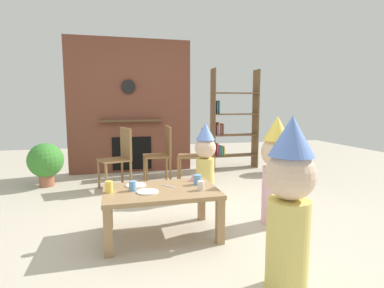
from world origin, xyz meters
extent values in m
plane|color=#BCB29E|center=(0.00, 0.00, 0.00)|extent=(12.00, 12.00, 0.00)
cube|color=brown|center=(-0.45, 2.60, 1.20)|extent=(2.20, 0.18, 2.40)
cube|color=black|center=(-0.45, 2.50, 0.35)|extent=(0.70, 0.02, 0.60)
cube|color=brown|center=(-0.45, 2.46, 0.95)|extent=(1.10, 0.10, 0.04)
cylinder|color=black|center=(-0.48, 2.48, 1.55)|extent=(0.24, 0.04, 0.24)
cube|color=brown|center=(1.07, 2.40, 0.95)|extent=(0.02, 0.28, 1.90)
cube|color=brown|center=(1.95, 2.40, 0.95)|extent=(0.02, 0.28, 1.90)
cube|color=brown|center=(1.51, 2.40, 0.25)|extent=(0.86, 0.28, 0.02)
cube|color=brown|center=(1.51, 2.40, 0.65)|extent=(0.86, 0.28, 0.02)
cube|color=brown|center=(1.51, 2.40, 1.05)|extent=(0.86, 0.28, 0.02)
cube|color=brown|center=(1.51, 2.40, 1.45)|extent=(0.86, 0.28, 0.02)
cube|color=#B23333|center=(1.14, 2.40, 0.38)|extent=(0.04, 0.20, 0.24)
cube|color=#3359A5|center=(1.19, 2.40, 0.35)|extent=(0.04, 0.20, 0.18)
cube|color=#3F8C4C|center=(1.23, 2.40, 0.35)|extent=(0.03, 0.20, 0.19)
cube|color=gold|center=(1.27, 2.40, 0.35)|extent=(0.02, 0.20, 0.18)
cube|color=#8C4C99|center=(1.13, 2.40, 0.76)|extent=(0.03, 0.20, 0.19)
cube|color=#D87F3F|center=(1.17, 2.40, 0.78)|extent=(0.03, 0.20, 0.24)
cube|color=#4C4C51|center=(1.21, 2.40, 0.76)|extent=(0.03, 0.20, 0.19)
cube|color=#B23333|center=(1.25, 2.40, 0.77)|extent=(0.02, 0.20, 0.21)
cube|color=#3359A5|center=(1.13, 2.40, 1.17)|extent=(0.02, 0.20, 0.23)
cube|color=#3F8C4C|center=(1.17, 2.40, 1.18)|extent=(0.02, 0.20, 0.25)
cube|color=#9E7A51|center=(-0.34, -0.35, 0.43)|extent=(1.06, 0.69, 0.04)
cube|color=#9E7A51|center=(-0.83, -0.65, 0.21)|extent=(0.07, 0.07, 0.41)
cube|color=#9E7A51|center=(0.14, -0.65, 0.21)|extent=(0.07, 0.07, 0.41)
cube|color=#9E7A51|center=(-0.83, -0.05, 0.21)|extent=(0.07, 0.07, 0.41)
cube|color=#9E7A51|center=(0.14, -0.05, 0.21)|extent=(0.07, 0.07, 0.41)
cylinder|color=#F2CC4C|center=(-0.82, -0.34, 0.50)|extent=(0.07, 0.07, 0.10)
cylinder|color=silver|center=(0.01, -0.47, 0.50)|extent=(0.07, 0.07, 0.09)
cylinder|color=#669EE0|center=(-0.60, -0.33, 0.50)|extent=(0.07, 0.07, 0.09)
cylinder|color=#669EE0|center=(0.04, -0.26, 0.50)|extent=(0.08, 0.08, 0.10)
cylinder|color=white|center=(-0.48, -0.42, 0.46)|extent=(0.20, 0.20, 0.01)
cylinder|color=white|center=(-0.56, -0.17, 0.46)|extent=(0.20, 0.20, 0.01)
cone|color=pink|center=(0.04, -0.12, 0.49)|extent=(0.10, 0.10, 0.08)
cube|color=silver|center=(-0.26, -0.27, 0.46)|extent=(0.11, 0.12, 0.01)
cylinder|color=#E0CC66|center=(0.34, -1.42, 0.32)|extent=(0.28, 0.28, 0.63)
sphere|color=beige|center=(0.34, -1.42, 0.80)|extent=(0.33, 0.33, 0.33)
cone|color=#668CE5|center=(0.34, -1.42, 1.05)|extent=(0.29, 0.29, 0.26)
cylinder|color=#EAB2C6|center=(0.86, -0.34, 0.30)|extent=(0.27, 0.27, 0.60)
sphere|color=beige|center=(0.86, -0.34, 0.76)|extent=(0.31, 0.31, 0.31)
cone|color=#F2D14C|center=(0.86, -0.34, 1.00)|extent=(0.28, 0.28, 0.25)
cylinder|color=#E0CC66|center=(0.41, 0.69, 0.27)|extent=(0.24, 0.24, 0.54)
sphere|color=beige|center=(0.41, 0.69, 0.68)|extent=(0.28, 0.28, 0.28)
cone|color=#668CE5|center=(0.41, 0.69, 0.89)|extent=(0.25, 0.25, 0.22)
cube|color=olive|center=(-0.76, 1.39, 0.44)|extent=(0.51, 0.51, 0.02)
cube|color=olive|center=(-0.59, 1.45, 0.68)|extent=(0.15, 0.39, 0.45)
cylinder|color=olive|center=(-0.99, 1.50, 0.21)|extent=(0.04, 0.04, 0.43)
cylinder|color=olive|center=(-0.88, 1.16, 0.21)|extent=(0.04, 0.04, 0.43)
cylinder|color=olive|center=(-0.65, 1.62, 0.21)|extent=(0.04, 0.04, 0.43)
cylinder|color=olive|center=(-0.54, 1.28, 0.21)|extent=(0.04, 0.04, 0.43)
cube|color=olive|center=(-0.12, 1.59, 0.44)|extent=(0.40, 0.40, 0.02)
cube|color=olive|center=(0.07, 1.59, 0.68)|extent=(0.03, 0.40, 0.45)
cylinder|color=olive|center=(-0.30, 1.77, 0.21)|extent=(0.04, 0.04, 0.43)
cylinder|color=olive|center=(-0.30, 1.41, 0.21)|extent=(0.04, 0.04, 0.43)
cylinder|color=olive|center=(0.06, 1.77, 0.21)|extent=(0.04, 0.04, 0.43)
cylinder|color=olive|center=(0.06, 1.41, 0.21)|extent=(0.04, 0.04, 0.43)
cube|color=olive|center=(0.39, 1.44, 0.44)|extent=(0.50, 0.50, 0.02)
cube|color=olive|center=(0.57, 1.39, 0.68)|extent=(0.14, 0.39, 0.45)
cylinder|color=olive|center=(0.27, 1.66, 0.21)|extent=(0.04, 0.04, 0.43)
cylinder|color=olive|center=(0.17, 1.32, 0.21)|extent=(0.04, 0.04, 0.43)
cylinder|color=olive|center=(0.62, 1.56, 0.21)|extent=(0.04, 0.04, 0.43)
cylinder|color=olive|center=(0.51, 1.22, 0.21)|extent=(0.04, 0.04, 0.43)
cylinder|color=#4C5660|center=(2.22, 1.79, 0.12)|extent=(0.26, 0.26, 0.24)
sphere|color=green|center=(2.22, 1.79, 0.43)|extent=(0.46, 0.46, 0.46)
cylinder|color=#9E5B42|center=(-1.77, 1.84, 0.09)|extent=(0.21, 0.21, 0.18)
sphere|color=#3A8730|center=(-1.77, 1.84, 0.40)|extent=(0.52, 0.52, 0.52)
camera|label=1|loc=(-0.76, -3.16, 1.26)|focal=28.83mm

